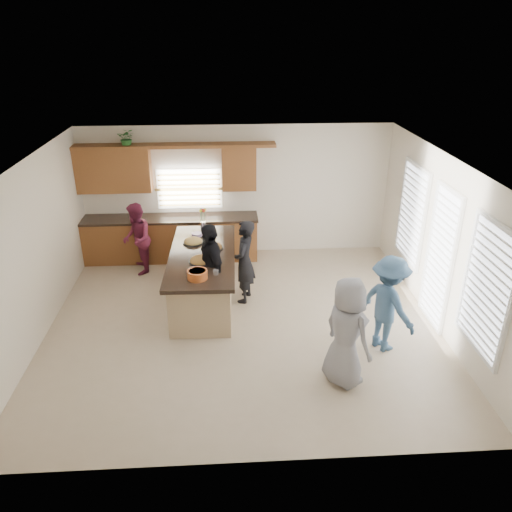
{
  "coord_description": "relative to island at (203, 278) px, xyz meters",
  "views": [
    {
      "loc": [
        -0.22,
        -7.25,
        4.63
      ],
      "look_at": [
        0.24,
        0.22,
        1.15
      ],
      "focal_mm": 35.0,
      "sensor_mm": 36.0,
      "label": 1
    }
  ],
  "objects": [
    {
      "name": "woman_left_mid",
      "position": [
        -1.36,
        1.26,
        0.28
      ],
      "size": [
        0.67,
        0.8,
        1.46
      ],
      "primitive_type": "imported",
      "rotation": [
        0.0,
        0.0,
        -1.4
      ],
      "color": "maroon",
      "rests_on": "ground"
    },
    {
      "name": "island",
      "position": [
        0.0,
        0.0,
        0.0
      ],
      "size": [
        1.2,
        2.72,
        0.95
      ],
      "rotation": [
        0.0,
        0.0,
        -0.02
      ],
      "color": "tan",
      "rests_on": "ground"
    },
    {
      "name": "right_wall_glazing",
      "position": [
        3.9,
        -0.95,
        0.89
      ],
      "size": [
        0.06,
        4.0,
        2.25
      ],
      "color": "white",
      "rests_on": "ground"
    },
    {
      "name": "platter_mid",
      "position": [
        0.18,
        0.21,
        0.52
      ],
      "size": [
        0.4,
        0.4,
        0.16
      ],
      "color": "black",
      "rests_on": "island"
    },
    {
      "name": "woman_right_front",
      "position": [
        2.05,
        -2.42,
        0.36
      ],
      "size": [
        0.86,
        0.95,
        1.63
      ],
      "primitive_type": "imported",
      "rotation": [
        0.0,
        0.0,
        2.12
      ],
      "color": "gray",
      "rests_on": "ground"
    },
    {
      "name": "potted_plant",
      "position": [
        -1.48,
        2.01,
        2.14
      ],
      "size": [
        0.35,
        0.3,
        0.38
      ],
      "primitive_type": "imported",
      "rotation": [
        0.0,
        0.0,
        -0.03
      ],
      "color": "#2C702D",
      "rests_on": "back_cabinetry"
    },
    {
      "name": "plate_stack",
      "position": [
        -0.13,
        0.83,
        0.53
      ],
      "size": [
        0.2,
        0.2,
        0.06
      ],
      "primitive_type": "cylinder",
      "color": "#A886C3",
      "rests_on": "island"
    },
    {
      "name": "platter_back",
      "position": [
        -0.18,
        0.48,
        0.52
      ],
      "size": [
        0.38,
        0.38,
        0.15
      ],
      "color": "black",
      "rests_on": "island"
    },
    {
      "name": "salad_bowl",
      "position": [
        -0.04,
        -0.96,
        0.58
      ],
      "size": [
        0.32,
        0.32,
        0.14
      ],
      "color": "#C35723",
      "rests_on": "island"
    },
    {
      "name": "woman_right_back",
      "position": [
        2.87,
        -1.65,
        0.33
      ],
      "size": [
        0.99,
        1.16,
        1.56
      ],
      "primitive_type": "imported",
      "rotation": [
        0.0,
        0.0,
        2.08
      ],
      "color": "#3A5B7E",
      "rests_on": "ground"
    },
    {
      "name": "clear_cup",
      "position": [
        0.25,
        -0.84,
        0.54
      ],
      "size": [
        0.09,
        0.09,
        0.09
      ],
      "primitive_type": "cylinder",
      "color": "white",
      "rests_on": "island"
    },
    {
      "name": "floor",
      "position": [
        0.68,
        -0.81,
        -0.45
      ],
      "size": [
        6.5,
        6.5,
        0.0
      ],
      "primitive_type": "plane",
      "color": "#C0AA8E",
      "rests_on": "ground"
    },
    {
      "name": "flower_vase",
      "position": [
        -0.01,
        1.13,
        0.74
      ],
      "size": [
        0.14,
        0.14,
        0.44
      ],
      "color": "silver",
      "rests_on": "island"
    },
    {
      "name": "room_shell",
      "position": [
        0.68,
        -0.81,
        1.45
      ],
      "size": [
        6.52,
        6.02,
        2.81
      ],
      "color": "silver",
      "rests_on": "ground"
    },
    {
      "name": "woman_left_back",
      "position": [
        0.75,
        -0.01,
        0.32
      ],
      "size": [
        0.5,
        0.64,
        1.55
      ],
      "primitive_type": "imported",
      "rotation": [
        0.0,
        0.0,
        -1.83
      ],
      "color": "black",
      "rests_on": "ground"
    },
    {
      "name": "woman_left_front",
      "position": [
        0.16,
        -0.4,
        0.38
      ],
      "size": [
        0.71,
        1.05,
        1.66
      ],
      "primitive_type": "imported",
      "rotation": [
        0.0,
        0.0,
        -1.22
      ],
      "color": "black",
      "rests_on": "ground"
    },
    {
      "name": "back_cabinetry",
      "position": [
        -0.79,
        1.92,
        0.46
      ],
      "size": [
        4.08,
        0.66,
        2.46
      ],
      "color": "brown",
      "rests_on": "ground"
    },
    {
      "name": "platter_front",
      "position": [
        -0.01,
        -0.35,
        0.52
      ],
      "size": [
        0.41,
        0.41,
        0.17
      ],
      "color": "black",
      "rests_on": "island"
    }
  ]
}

